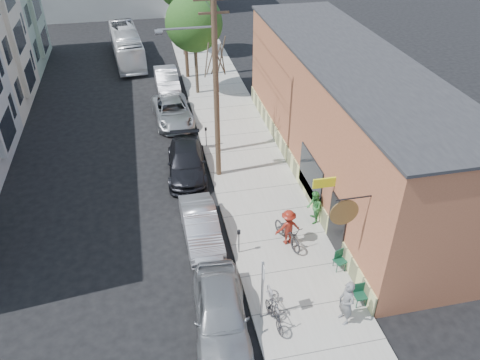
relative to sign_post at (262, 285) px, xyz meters
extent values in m
plane|color=black|center=(-2.35, 4.10, -1.83)|extent=(120.00, 120.00, 0.00)
cube|color=#AAA79D|center=(1.90, 15.10, -1.76)|extent=(4.50, 58.00, 0.15)
cube|color=#9F593B|center=(6.65, 9.10, 1.42)|extent=(5.00, 20.00, 6.50)
cube|color=#2B2B2D|center=(6.65, 9.10, 4.72)|extent=(5.20, 20.20, 0.12)
cube|color=#D7DC89|center=(4.13, 9.10, -1.28)|extent=(0.10, 20.00, 1.10)
cube|color=black|center=(4.12, 3.10, -0.53)|extent=(0.10, 1.60, 2.60)
cube|color=black|center=(4.12, 6.60, -0.23)|extent=(0.08, 3.00, 2.20)
cylinder|color=brown|center=(3.20, 0.90, 2.07)|extent=(1.10, 0.06, 1.10)
cube|color=#CBD719|center=(3.65, 3.90, 1.27)|extent=(1.00, 0.08, 0.45)
cube|color=beige|center=(-11.60, 22.10, 2.67)|extent=(1.10, 3.20, 7.00)
cube|color=#95A98F|center=(-11.60, 30.10, 2.67)|extent=(1.10, 3.20, 7.00)
cube|color=slate|center=(0.00, 0.00, -0.28)|extent=(0.07, 0.07, 2.80)
cube|color=silver|center=(0.00, 0.00, 0.72)|extent=(0.02, 0.45, 0.60)
cylinder|color=slate|center=(-0.10, 3.60, -1.13)|extent=(0.06, 0.06, 1.10)
cylinder|color=black|center=(-0.10, 3.60, -0.53)|extent=(0.14, 0.14, 0.18)
cylinder|color=slate|center=(-0.10, 13.05, -1.13)|extent=(0.06, 0.06, 1.10)
cylinder|color=black|center=(-0.10, 13.05, -0.53)|extent=(0.14, 0.14, 0.18)
cylinder|color=#503A28|center=(0.10, 9.91, 3.32)|extent=(0.28, 0.28, 10.00)
cube|color=#503A28|center=(0.10, 9.91, 6.92)|extent=(1.40, 0.10, 0.10)
cylinder|color=slate|center=(-2.40, 9.91, 6.22)|extent=(0.35, 0.24, 0.24)
cylinder|color=#503A28|center=(0.10, 24.24, 3.32)|extent=(0.28, 0.28, 10.00)
cylinder|color=#44392C|center=(0.45, 12.35, 0.81)|extent=(0.24, 0.24, 4.98)
cylinder|color=#44392C|center=(0.45, 20.99, 0.71)|extent=(0.24, 0.24, 4.79)
sphere|color=#28541D|center=(0.45, 20.99, 3.40)|extent=(3.93, 3.93, 3.93)
cylinder|color=#44392C|center=(0.45, 29.44, 1.12)|extent=(0.24, 0.24, 5.60)
imported|color=slate|center=(2.95, -0.83, -0.72)|extent=(0.61, 0.79, 1.93)
imported|color=#348239|center=(3.77, 4.94, -0.84)|extent=(0.80, 0.94, 1.69)
imported|color=maroon|center=(2.15, 3.77, -0.80)|extent=(1.20, 0.77, 1.76)
imported|color=black|center=(2.15, 3.77, -1.12)|extent=(1.24, 2.24, 1.12)
imported|color=black|center=(0.37, -0.42, -1.19)|extent=(0.70, 1.70, 0.99)
imported|color=gray|center=(0.56, 0.39, -1.28)|extent=(0.58, 1.56, 0.81)
imported|color=gray|center=(-1.55, -0.07, -1.01)|extent=(2.36, 4.99, 1.65)
imported|color=#A3A3AA|center=(-1.55, 5.02, -1.12)|extent=(1.61, 4.38, 1.43)
imported|color=black|center=(-1.55, 10.58, -1.10)|extent=(2.45, 5.17, 1.46)
imported|color=#93969A|center=(-1.73, 17.01, -1.13)|extent=(2.64, 5.21, 1.41)
imported|color=#B9BAC2|center=(-1.66, 22.36, -1.07)|extent=(1.74, 4.67, 1.53)
imported|color=white|center=(-4.47, 29.42, -0.55)|extent=(2.97, 9.38, 2.57)
camera|label=1|loc=(-3.21, -11.21, 12.51)|focal=35.00mm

